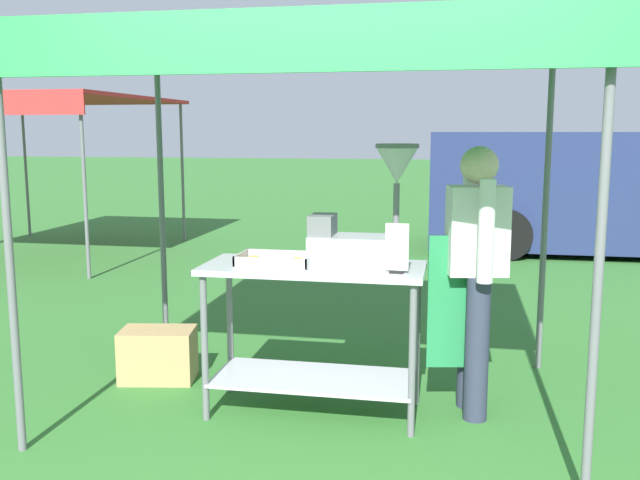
{
  "coord_description": "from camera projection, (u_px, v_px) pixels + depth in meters",
  "views": [
    {
      "loc": [
        0.56,
        -2.98,
        1.69
      ],
      "look_at": [
        -0.25,
        1.18,
        1.03
      ],
      "focal_mm": 39.16,
      "sensor_mm": 36.0,
      "label": 1
    }
  ],
  "objects": [
    {
      "name": "van_navy",
      "position": [
        623.0,
        190.0,
        9.8
      ],
      "size": [
        5.38,
        2.13,
        1.69
      ],
      "color": "navy",
      "rests_on": "ground"
    },
    {
      "name": "donut_fryer",
      "position": [
        366.0,
        225.0,
        4.04
      ],
      "size": [
        0.62,
        0.28,
        0.71
      ],
      "color": "#B7B7BC",
      "rests_on": "donut_cart"
    },
    {
      "name": "stall_canopy",
      "position": [
        317.0,
        52.0,
        4.02
      ],
      "size": [
        3.07,
        2.11,
        2.23
      ],
      "color": "slate",
      "rests_on": "ground"
    },
    {
      "name": "menu_sign",
      "position": [
        397.0,
        252.0,
        3.87
      ],
      "size": [
        0.13,
        0.05,
        0.28
      ],
      "color": "black",
      "rests_on": "donut_cart"
    },
    {
      "name": "vendor",
      "position": [
        475.0,
        267.0,
        4.11
      ],
      "size": [
        0.46,
        0.54,
        1.61
      ],
      "color": "#2D3347",
      "rests_on": "ground"
    },
    {
      "name": "ground_plane",
      "position": [
        409.0,
        263.0,
        9.07
      ],
      "size": [
        70.0,
        70.0,
        0.0
      ],
      "primitive_type": "plane",
      "color": "#33702D"
    },
    {
      "name": "neighbour_tent",
      "position": [
        43.0,
        102.0,
        9.42
      ],
      "size": [
        2.89,
        3.12,
        2.16
      ],
      "color": "slate",
      "rests_on": "ground"
    },
    {
      "name": "donut_cart",
      "position": [
        314.0,
        309.0,
        4.16
      ],
      "size": [
        1.31,
        0.57,
        0.91
      ],
      "color": "#B7B7BC",
      "rests_on": "ground"
    },
    {
      "name": "donut_tray",
      "position": [
        275.0,
        262.0,
        4.09
      ],
      "size": [
        0.44,
        0.29,
        0.07
      ],
      "color": "#B7B7BC",
      "rests_on": "donut_cart"
    },
    {
      "name": "supply_crate",
      "position": [
        158.0,
        355.0,
        4.78
      ],
      "size": [
        0.54,
        0.38,
        0.36
      ],
      "color": "tan",
      "rests_on": "ground"
    }
  ]
}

